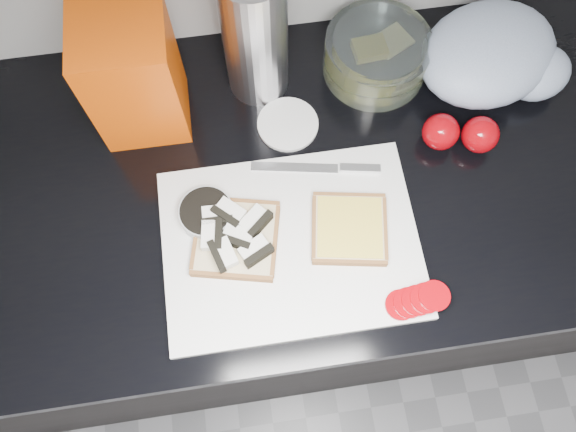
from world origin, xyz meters
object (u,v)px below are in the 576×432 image
Objects in this scene: glass_bowl at (376,56)px; bread_bag at (134,77)px; steel_canister at (255,35)px; cutting_board at (291,244)px.

glass_bowl is 0.84× the size of bread_bag.
bread_bag is at bearing -168.34° from steel_canister.
steel_canister reaches higher than glass_bowl.
steel_canister is (-0.21, 0.00, 0.09)m from glass_bowl.
steel_canister is at bearing 178.98° from glass_bowl.
glass_bowl is 0.73× the size of steel_canister.
bread_bag is 0.87× the size of steel_canister.
bread_bag is (-0.21, 0.27, 0.10)m from cutting_board.
cutting_board is at bearing -88.04° from steel_canister.
bread_bag reaches higher than cutting_board.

